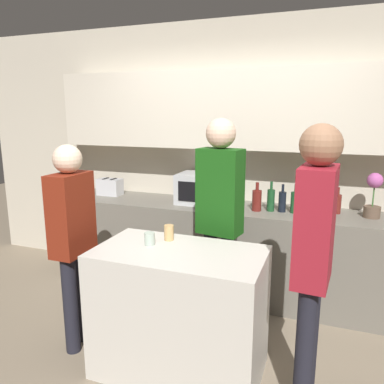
{
  "coord_description": "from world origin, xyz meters",
  "views": [
    {
      "loc": [
        0.87,
        -2.06,
        1.8
      ],
      "look_at": [
        -0.03,
        0.37,
        1.25
      ],
      "focal_mm": 35.0,
      "sensor_mm": 36.0,
      "label": 1
    }
  ],
  "objects_px": {
    "toaster": "(110,187)",
    "cup_0": "(169,233)",
    "bottle_4": "(310,203)",
    "person_center": "(73,232)",
    "microwave": "(204,189)",
    "bottle_3": "(295,202)",
    "potted_plant": "(373,195)",
    "person_left": "(314,249)",
    "bottle_1": "(271,200)",
    "bottle_6": "(337,204)",
    "bottle_2": "(282,201)",
    "person_right": "(220,208)",
    "bottle_0": "(257,200)",
    "cup_1": "(150,239)",
    "bottle_5": "(325,202)"
  },
  "relations": [
    {
      "from": "bottle_0",
      "to": "bottle_4",
      "type": "relative_size",
      "value": 0.88
    },
    {
      "from": "bottle_2",
      "to": "person_right",
      "type": "bearing_deg",
      "value": -121.22
    },
    {
      "from": "person_right",
      "to": "person_left",
      "type": "bearing_deg",
      "value": 149.51
    },
    {
      "from": "bottle_4",
      "to": "toaster",
      "type": "bearing_deg",
      "value": 176.37
    },
    {
      "from": "bottle_3",
      "to": "bottle_0",
      "type": "bearing_deg",
      "value": -172.12
    },
    {
      "from": "person_right",
      "to": "bottle_1",
      "type": "bearing_deg",
      "value": -103.78
    },
    {
      "from": "bottle_0",
      "to": "bottle_6",
      "type": "distance_m",
      "value": 0.72
    },
    {
      "from": "bottle_1",
      "to": "bottle_6",
      "type": "relative_size",
      "value": 1.15
    },
    {
      "from": "person_left",
      "to": "person_center",
      "type": "relative_size",
      "value": 1.1
    },
    {
      "from": "toaster",
      "to": "person_left",
      "type": "distance_m",
      "value": 2.62
    },
    {
      "from": "bottle_1",
      "to": "cup_0",
      "type": "distance_m",
      "value": 1.21
    },
    {
      "from": "bottle_0",
      "to": "person_right",
      "type": "bearing_deg",
      "value": -106.01
    },
    {
      "from": "cup_1",
      "to": "person_left",
      "type": "distance_m",
      "value": 1.09
    },
    {
      "from": "toaster",
      "to": "bottle_0",
      "type": "xyz_separation_m",
      "value": [
        1.66,
        -0.12,
        0.01
      ]
    },
    {
      "from": "cup_1",
      "to": "person_right",
      "type": "relative_size",
      "value": 0.05
    },
    {
      "from": "toaster",
      "to": "cup_0",
      "type": "bearing_deg",
      "value": -43.26
    },
    {
      "from": "bottle_0",
      "to": "person_right",
      "type": "relative_size",
      "value": 0.15
    },
    {
      "from": "microwave",
      "to": "cup_0",
      "type": "distance_m",
      "value": 1.16
    },
    {
      "from": "bottle_5",
      "to": "bottle_6",
      "type": "height_order",
      "value": "bottle_5"
    },
    {
      "from": "bottle_2",
      "to": "person_right",
      "type": "height_order",
      "value": "person_right"
    },
    {
      "from": "bottle_2",
      "to": "bottle_6",
      "type": "height_order",
      "value": "bottle_2"
    },
    {
      "from": "bottle_1",
      "to": "bottle_4",
      "type": "distance_m",
      "value": 0.35
    },
    {
      "from": "bottle_2",
      "to": "person_center",
      "type": "bearing_deg",
      "value": -137.42
    },
    {
      "from": "bottle_6",
      "to": "cup_1",
      "type": "xyz_separation_m",
      "value": [
        -1.23,
        -1.33,
        -0.05
      ]
    },
    {
      "from": "bottle_1",
      "to": "bottle_6",
      "type": "bearing_deg",
      "value": 11.69
    },
    {
      "from": "person_right",
      "to": "cup_0",
      "type": "bearing_deg",
      "value": 68.33
    },
    {
      "from": "person_left",
      "to": "person_center",
      "type": "bearing_deg",
      "value": 92.5
    },
    {
      "from": "cup_1",
      "to": "person_center",
      "type": "height_order",
      "value": "person_center"
    },
    {
      "from": "bottle_0",
      "to": "potted_plant",
      "type": "bearing_deg",
      "value": 6.72
    },
    {
      "from": "bottle_1",
      "to": "person_left",
      "type": "bearing_deg",
      "value": -71.61
    },
    {
      "from": "bottle_0",
      "to": "bottle_4",
      "type": "height_order",
      "value": "bottle_4"
    },
    {
      "from": "person_left",
      "to": "person_right",
      "type": "distance_m",
      "value": 0.98
    },
    {
      "from": "person_center",
      "to": "bottle_4",
      "type": "bearing_deg",
      "value": 126.13
    },
    {
      "from": "bottle_2",
      "to": "cup_1",
      "type": "bearing_deg",
      "value": -121.68
    },
    {
      "from": "bottle_6",
      "to": "bottle_4",
      "type": "bearing_deg",
      "value": -143.05
    },
    {
      "from": "bottle_0",
      "to": "bottle_3",
      "type": "distance_m",
      "value": 0.35
    },
    {
      "from": "bottle_1",
      "to": "bottle_5",
      "type": "relative_size",
      "value": 0.94
    },
    {
      "from": "potted_plant",
      "to": "person_left",
      "type": "bearing_deg",
      "value": -107.09
    },
    {
      "from": "bottle_4",
      "to": "person_center",
      "type": "height_order",
      "value": "person_center"
    },
    {
      "from": "bottle_0",
      "to": "bottle_6",
      "type": "xyz_separation_m",
      "value": [
        0.7,
        0.16,
        -0.01
      ]
    },
    {
      "from": "bottle_5",
      "to": "person_right",
      "type": "xyz_separation_m",
      "value": [
        -0.78,
        -0.73,
        0.05
      ]
    },
    {
      "from": "microwave",
      "to": "bottle_0",
      "type": "bearing_deg",
      "value": -11.73
    },
    {
      "from": "microwave",
      "to": "bottle_5",
      "type": "xyz_separation_m",
      "value": [
        1.15,
        -0.01,
        -0.04
      ]
    },
    {
      "from": "person_left",
      "to": "microwave",
      "type": "bearing_deg",
      "value": 43.33
    },
    {
      "from": "bottle_1",
      "to": "potted_plant",
      "type": "bearing_deg",
      "value": 5.28
    },
    {
      "from": "cup_1",
      "to": "bottle_0",
      "type": "bearing_deg",
      "value": 65.89
    },
    {
      "from": "bottle_3",
      "to": "bottle_5",
      "type": "bearing_deg",
      "value": 13.1
    },
    {
      "from": "bottle_2",
      "to": "bottle_6",
      "type": "distance_m",
      "value": 0.49
    },
    {
      "from": "bottle_5",
      "to": "person_center",
      "type": "relative_size",
      "value": 0.19
    },
    {
      "from": "bottle_3",
      "to": "potted_plant",
      "type": "bearing_deg",
      "value": 6.1
    }
  ]
}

